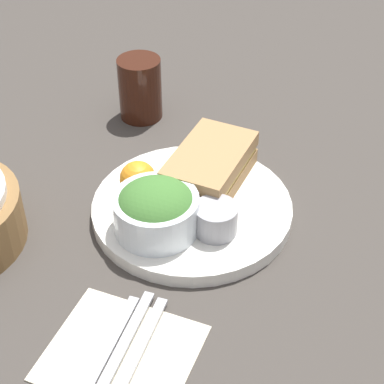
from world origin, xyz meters
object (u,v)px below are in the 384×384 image
at_px(salad_bowl, 156,209).
at_px(spoon, 106,345).
at_px(dressing_cup, 216,219).
at_px(fork, 137,354).
at_px(sandwich, 210,167).
at_px(drink_glass, 140,88).
at_px(knife, 121,350).
at_px(plate, 192,209).

relative_size(salad_bowl, spoon, 0.76).
xyz_separation_m(dressing_cup, fork, (-0.20, 0.02, -0.03)).
bearing_deg(fork, salad_bowl, -165.91).
height_order(sandwich, fork, sandwich).
bearing_deg(salad_bowl, drink_glass, 29.17).
distance_m(fork, knife, 0.02).
height_order(knife, spoon, same).
height_order(sandwich, drink_glass, drink_glass).
relative_size(fork, knife, 0.95).
relative_size(sandwich, fork, 0.93).
distance_m(plate, salad_bowl, 0.08).
bearing_deg(fork, sandwich, -178.10).
bearing_deg(spoon, plate, 175.74).
bearing_deg(plate, drink_glass, 40.33).
xyz_separation_m(sandwich, fork, (-0.29, -0.03, -0.04)).
bearing_deg(spoon, dressing_cup, 162.37).
distance_m(dressing_cup, knife, 0.21).
bearing_deg(plate, spoon, 179.05).
relative_size(drink_glass, spoon, 0.71).
relative_size(plate, fork, 1.68).
bearing_deg(salad_bowl, dressing_cup, -72.01).
bearing_deg(fork, plate, -175.74).
bearing_deg(knife, spoon, -90.00).
height_order(fork, knife, same).
bearing_deg(drink_glass, sandwich, -129.97).
relative_size(plate, knife, 1.60).
distance_m(drink_glass, spoon, 0.48).
xyz_separation_m(sandwich, spoon, (-0.30, 0.01, -0.04)).
height_order(salad_bowl, knife, salad_bowl).
relative_size(salad_bowl, fork, 0.68).
xyz_separation_m(sandwich, salad_bowl, (-0.12, 0.03, 0.01)).
xyz_separation_m(fork, spoon, (-0.00, 0.04, 0.00)).
xyz_separation_m(plate, fork, (-0.24, -0.03, -0.00)).
xyz_separation_m(plate, dressing_cup, (-0.04, -0.05, 0.03)).
bearing_deg(spoon, knife, 90.00).
bearing_deg(sandwich, knife, -178.28).
height_order(sandwich, knife, sandwich).
bearing_deg(drink_glass, fork, -155.32).
relative_size(dressing_cup, drink_glass, 0.54).
relative_size(knife, spoon, 1.17).
distance_m(sandwich, dressing_cup, 0.10).
distance_m(drink_glass, knife, 0.48).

